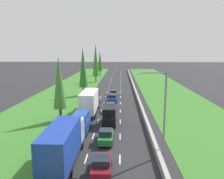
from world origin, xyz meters
TOP-DOWN VIEW (x-y plane):
  - ground_plane at (0.00, 60.00)m, footprint 300.00×300.00m
  - grass_verge_left at (-12.65, 60.00)m, footprint 14.00×140.00m
  - grass_verge_right at (14.35, 60.00)m, footprint 14.00×140.00m
  - median_barrier at (5.70, 60.00)m, footprint 0.44×120.00m
  - lane_markings at (0.00, 60.00)m, footprint 3.64×116.00m
  - maroon_hatchback_centre_lane at (0.12, 18.35)m, footprint 1.74×3.90m
  - blue_box_truck_left_lane at (-3.69, 19.75)m, footprint 2.46×9.40m
  - green_hatchback_centre_lane at (0.03, 25.08)m, footprint 1.74×3.90m
  - black_van_centre_lane at (0.14, 31.42)m, footprint 1.96×4.90m
  - maroon_sedan_centre_lane at (-0.11, 38.70)m, footprint 1.82×4.50m
  - blue_van_left_lane at (-3.54, 28.39)m, footprint 1.96×4.90m
  - blue_hatchback_centre_lane at (0.11, 45.97)m, footprint 1.74×3.90m
  - grey_sedan_centre_lane at (0.14, 51.64)m, footprint 1.82×4.50m
  - white_box_truck_left_lane at (-3.57, 37.10)m, footprint 2.46×9.40m
  - silver_hatchback_left_lane at (-3.45, 45.26)m, footprint 1.74×3.90m
  - poplar_tree_second at (-7.64, 32.75)m, footprint 2.05×2.05m
  - poplar_tree_third at (-7.34, 52.41)m, footprint 2.09×2.09m
  - poplar_tree_fourth at (-6.92, 75.49)m, footprint 2.14×2.14m
  - poplar_tree_fifth at (-7.28, 94.75)m, footprint 2.07×2.07m
  - street_light_mast at (5.99, 22.05)m, footprint 3.20×0.28m

SIDE VIEW (x-z plane):
  - ground_plane at x=0.00m, z-range 0.00..0.00m
  - lane_markings at x=0.00m, z-range 0.00..0.01m
  - grass_verge_left at x=-12.65m, z-range 0.00..0.04m
  - grass_verge_right at x=14.35m, z-range 0.00..0.04m
  - median_barrier at x=5.70m, z-range 0.00..0.85m
  - maroon_sedan_centre_lane at x=-0.11m, z-range -0.01..1.63m
  - grey_sedan_centre_lane at x=0.14m, z-range -0.01..1.63m
  - maroon_hatchback_centre_lane at x=0.12m, z-range -0.02..1.70m
  - green_hatchback_centre_lane at x=0.03m, z-range -0.02..1.70m
  - blue_hatchback_centre_lane at x=0.11m, z-range -0.02..1.70m
  - silver_hatchback_left_lane at x=-3.45m, z-range -0.02..1.70m
  - black_van_centre_lane at x=0.14m, z-range -0.01..2.81m
  - blue_van_left_lane at x=-3.54m, z-range -0.01..2.81m
  - blue_box_truck_left_lane at x=-3.69m, z-range 0.09..4.27m
  - white_box_truck_left_lane at x=-3.57m, z-range 0.09..4.27m
  - street_light_mast at x=5.99m, z-range 0.73..9.73m
  - poplar_tree_second at x=-7.64m, z-range 1.05..11.21m
  - poplar_tree_fifth at x=-7.28m, z-range 1.05..11.84m
  - poplar_tree_third at x=-7.34m, z-range 1.05..12.83m
  - poplar_tree_fourth at x=-6.92m, z-range 1.05..14.48m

